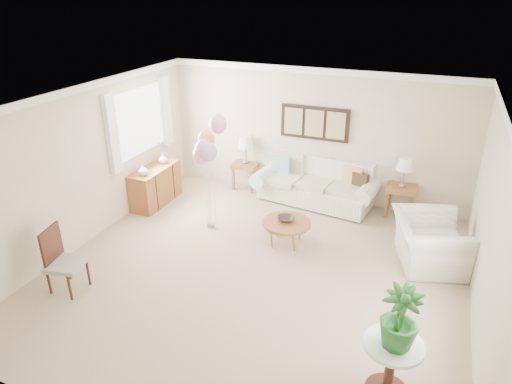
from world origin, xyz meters
The scene contains 18 objects.
ground_plane centered at (0.00, 0.00, 0.00)m, with size 6.00×6.00×0.00m, color tan.
room_shell centered at (-0.11, 0.09, 1.63)m, with size 6.04×6.04×2.60m.
wall_art_triptych centered at (0.00, 2.96, 1.55)m, with size 1.35×0.06×0.65m.
sofa centered at (0.17, 2.75, 0.35)m, with size 2.51×1.17×0.88m.
end_table_left centered at (-1.40, 2.84, 0.48)m, with size 0.52×0.48×0.57m.
end_table_right centered at (1.77, 2.78, 0.50)m, with size 0.54×0.49×0.59m.
lamp_left centered at (-1.40, 2.84, 1.01)m, with size 0.33×0.33×0.58m.
lamp_right centered at (1.77, 2.78, 1.01)m, with size 0.31×0.31×0.55m.
coffee_table centered at (0.14, 0.99, 0.38)m, with size 0.81×0.81×0.41m.
decor_bowl centered at (0.11, 1.02, 0.45)m, with size 0.28×0.28×0.07m, color #30251E.
armchair centered at (2.36, 1.25, 0.38)m, with size 1.17×1.02×0.76m, color silver.
side_table centered at (2.14, -1.53, 0.51)m, with size 0.63×0.63×0.68m.
potted_plant centered at (2.15, -1.55, 1.03)m, with size 0.39×0.39×0.70m, color #1B5425.
accent_chair centered at (-2.38, -1.39, 0.49)m, with size 0.55×0.55×0.95m.
credenza centered at (-2.76, 1.50, 0.37)m, with size 0.46×1.20×0.74m.
vase_white centered at (-2.74, 1.13, 0.84)m, with size 0.19×0.19×0.20m, color silver.
vase_sage centered at (-2.74, 1.80, 0.84)m, with size 0.18×0.18×0.19m, color #AFB1AD.
balloon_cluster centered at (-1.29, 1.00, 1.57)m, with size 0.55×0.55×2.08m.
Camera 1 is at (2.19, -5.35, 4.00)m, focal length 32.00 mm.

